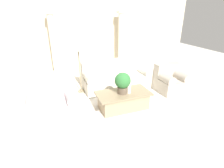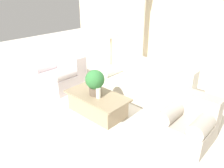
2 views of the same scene
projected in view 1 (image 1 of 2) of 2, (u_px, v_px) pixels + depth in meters
ground_plane at (114, 99)px, 5.00m from camera, size 16.00×16.00×0.00m
wall_back at (85, 29)px, 7.24m from camera, size 10.00×0.06×3.20m
sofa_long at (116, 77)px, 5.67m from camera, size 2.14×0.91×0.86m
loveseat at (53, 101)px, 4.15m from camera, size 1.13×0.91×0.86m
coffee_table at (123, 100)px, 4.47m from camera, size 1.36×0.70×0.43m
potted_plant at (123, 82)px, 4.24m from camera, size 0.40×0.40×0.54m
pillar_candle at (129, 89)px, 4.32m from camera, size 0.10×0.10×0.21m
floor_lamp at (78, 48)px, 4.89m from camera, size 0.43×0.43×1.55m
column_left at (53, 43)px, 6.61m from camera, size 0.31×0.31×2.28m
column_right at (121, 39)px, 7.51m from camera, size 0.31×0.31×2.28m
armchair at (170, 80)px, 5.39m from camera, size 0.83×0.79×0.82m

